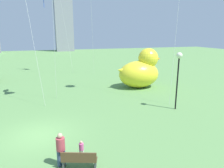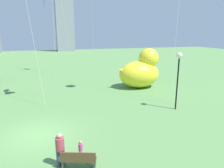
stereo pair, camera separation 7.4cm
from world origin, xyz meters
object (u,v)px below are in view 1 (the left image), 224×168
(park_bench, at_px, (79,159))
(giant_inflatable_duck, at_px, (140,71))
(person_adult, at_px, (61,148))
(person_child, at_px, (81,149))
(lamppost, at_px, (179,66))

(park_bench, relative_size, giant_inflatable_duck, 0.31)
(person_adult, relative_size, person_child, 1.73)
(person_child, distance_m, lamppost, 10.42)
(person_adult, height_order, giant_inflatable_duck, giant_inflatable_duck)
(park_bench, xyz_separation_m, lamppost, (9.02, 5.39, 3.24))
(person_adult, xyz_separation_m, person_child, (1.02, 0.28, -0.40))
(park_bench, xyz_separation_m, person_child, (0.24, 0.76, 0.07))
(person_child, distance_m, giant_inflatable_duck, 15.35)
(park_bench, distance_m, person_child, 0.80)
(person_adult, xyz_separation_m, giant_inflatable_duck, (10.15, 12.54, 1.00))
(park_bench, bearing_deg, person_adult, 148.45)
(lamppost, bearing_deg, person_child, -152.23)
(giant_inflatable_duck, bearing_deg, person_child, -126.69)
(person_adult, height_order, lamppost, lamppost)
(person_adult, distance_m, giant_inflatable_duck, 16.17)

